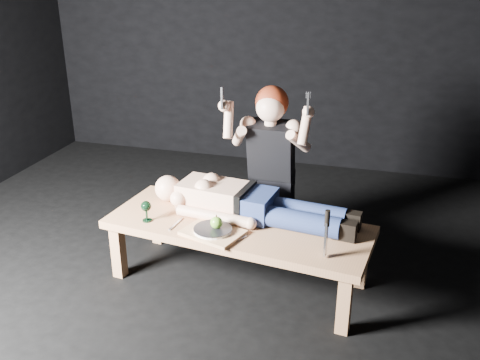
{
  "coord_description": "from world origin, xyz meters",
  "views": [
    {
      "loc": [
        1.19,
        -3.01,
        2.1
      ],
      "look_at": [
        0.31,
        0.11,
        0.75
      ],
      "focal_mm": 39.69,
      "sensor_mm": 36.0,
      "label": 1
    }
  ],
  "objects_px": {
    "goblet": "(146,211)",
    "lying_man": "(253,200)",
    "serving_tray": "(213,233)",
    "carving_knife": "(326,234)",
    "table": "(238,253)",
    "kneeling_woman": "(273,165)"
  },
  "relations": [
    {
      "from": "table",
      "to": "carving_knife",
      "type": "height_order",
      "value": "carving_knife"
    },
    {
      "from": "lying_man",
      "to": "goblet",
      "type": "relative_size",
      "value": 11.27
    },
    {
      "from": "lying_man",
      "to": "kneeling_woman",
      "type": "xyz_separation_m",
      "value": [
        0.04,
        0.46,
        0.09
      ]
    },
    {
      "from": "kneeling_woman",
      "to": "table",
      "type": "bearing_deg",
      "value": -100.26
    },
    {
      "from": "goblet",
      "to": "serving_tray",
      "type": "bearing_deg",
      "value": -6.48
    },
    {
      "from": "carving_knife",
      "to": "table",
      "type": "bearing_deg",
      "value": 162.87
    },
    {
      "from": "carving_knife",
      "to": "serving_tray",
      "type": "bearing_deg",
      "value": 179.89
    },
    {
      "from": "kneeling_woman",
      "to": "serving_tray",
      "type": "height_order",
      "value": "kneeling_woman"
    },
    {
      "from": "lying_man",
      "to": "kneeling_woman",
      "type": "height_order",
      "value": "kneeling_woman"
    },
    {
      "from": "serving_tray",
      "to": "kneeling_woman",
      "type": "bearing_deg",
      "value": 74.02
    },
    {
      "from": "table",
      "to": "kneeling_woman",
      "type": "xyz_separation_m",
      "value": [
        0.11,
        0.59,
        0.44
      ]
    },
    {
      "from": "table",
      "to": "serving_tray",
      "type": "relative_size",
      "value": 4.81
    },
    {
      "from": "kneeling_woman",
      "to": "carving_knife",
      "type": "relative_size",
      "value": 4.26
    },
    {
      "from": "goblet",
      "to": "table",
      "type": "bearing_deg",
      "value": 12.07
    },
    {
      "from": "serving_tray",
      "to": "carving_knife",
      "type": "xyz_separation_m",
      "value": [
        0.74,
        -0.09,
        0.14
      ]
    },
    {
      "from": "lying_man",
      "to": "carving_knife",
      "type": "height_order",
      "value": "carving_knife"
    },
    {
      "from": "kneeling_woman",
      "to": "carving_knife",
      "type": "xyz_separation_m",
      "value": [
        0.51,
        -0.87,
        -0.06
      ]
    },
    {
      "from": "goblet",
      "to": "lying_man",
      "type": "bearing_deg",
      "value": 21.29
    },
    {
      "from": "kneeling_woman",
      "to": "goblet",
      "type": "distance_m",
      "value": 1.03
    },
    {
      "from": "lying_man",
      "to": "goblet",
      "type": "xyz_separation_m",
      "value": [
        -0.68,
        -0.26,
        -0.05
      ]
    },
    {
      "from": "table",
      "to": "goblet",
      "type": "distance_m",
      "value": 0.69
    },
    {
      "from": "table",
      "to": "kneeling_woman",
      "type": "relative_size",
      "value": 1.34
    }
  ]
}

